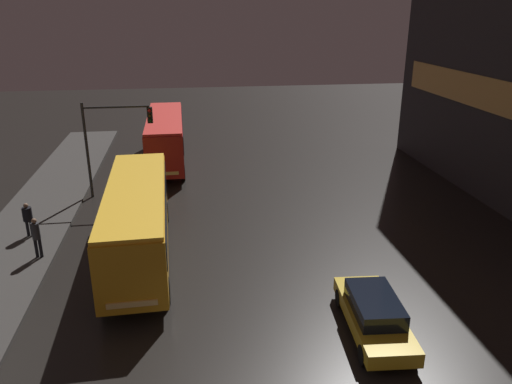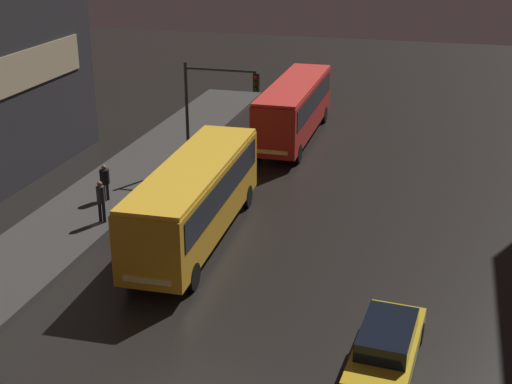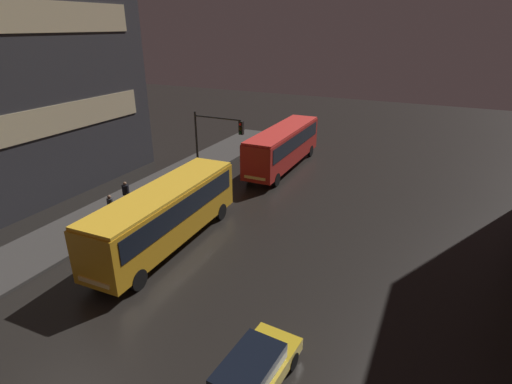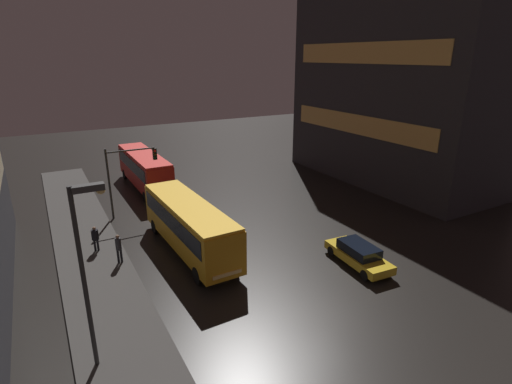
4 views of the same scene
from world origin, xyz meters
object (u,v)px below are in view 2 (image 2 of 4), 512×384
at_px(bus_far, 295,105).
at_px(pedestrian_mid, 101,198).
at_px(traffic_light_main, 213,98).
at_px(pedestrian_near, 105,179).
at_px(car_taxi, 386,345).
at_px(bus_near, 195,194).

xyz_separation_m(bus_far, pedestrian_mid, (-5.18, -14.09, -0.85)).
bearing_deg(pedestrian_mid, traffic_light_main, 163.75).
relative_size(bus_far, pedestrian_near, 6.58).
height_order(car_taxi, traffic_light_main, traffic_light_main).
bearing_deg(traffic_light_main, bus_far, 66.55).
xyz_separation_m(bus_near, car_taxi, (8.22, -6.64, -1.31)).
xyz_separation_m(bus_near, pedestrian_near, (-5.34, 2.69, -0.87)).
bearing_deg(bus_near, car_taxi, 139.36).
relative_size(car_taxi, pedestrian_mid, 2.59).
xyz_separation_m(pedestrian_near, traffic_light_main, (3.43, 5.42, 2.65)).
relative_size(bus_far, traffic_light_main, 1.98).
relative_size(car_taxi, traffic_light_main, 0.86).
relative_size(car_taxi, pedestrian_near, 2.85).
bearing_deg(car_taxi, bus_far, -66.50).
height_order(bus_near, pedestrian_near, bus_near).
distance_m(bus_near, car_taxi, 10.65).
relative_size(pedestrian_near, traffic_light_main, 0.30).
height_order(car_taxi, pedestrian_near, pedestrian_near).
bearing_deg(car_taxi, pedestrian_near, -30.35).
relative_size(bus_near, pedestrian_mid, 5.83).
height_order(bus_far, pedestrian_near, bus_far).
bearing_deg(traffic_light_main, pedestrian_mid, -107.41).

